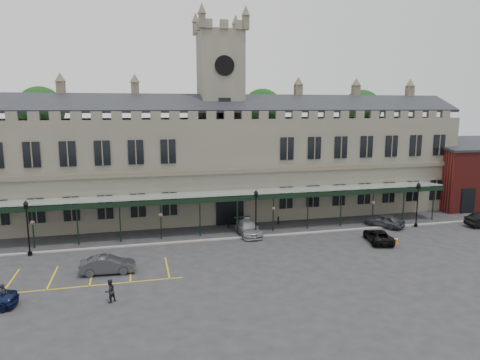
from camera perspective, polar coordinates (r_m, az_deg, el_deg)
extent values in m
plane|color=#28282A|center=(39.36, 2.10, -10.08)|extent=(140.00, 140.00, 0.00)
cube|color=#5E5B4E|center=(53.13, -2.56, 1.75)|extent=(60.00, 10.00, 12.00)
cube|color=brown|center=(48.08, -1.36, 1.17)|extent=(60.00, 0.35, 0.50)
cube|color=black|center=(50.18, -2.06, 10.23)|extent=(60.00, 4.77, 2.20)
cube|color=black|center=(55.09, -3.13, 10.16)|extent=(60.00, 4.77, 2.20)
cube|color=black|center=(48.97, -1.36, -3.80)|extent=(3.20, 0.18, 3.80)
cube|color=#5E5B4E|center=(52.68, -2.60, 7.15)|extent=(5.00, 5.00, 22.00)
cylinder|color=silver|center=(50.34, -2.08, 15.01)|extent=(2.20, 0.12, 2.20)
cylinder|color=black|center=(50.27, -2.06, 15.02)|extent=(2.30, 0.04, 2.30)
cube|color=black|center=(50.12, -2.04, 9.31)|extent=(1.40, 0.12, 2.80)
cube|color=#8C9E93|center=(46.69, -0.87, -1.70)|extent=(50.00, 4.00, 0.40)
cube|color=black|center=(44.83, -0.30, -2.50)|extent=(50.00, 0.18, 0.50)
cube|color=#5E1816|center=(66.34, 28.22, 0.44)|extent=(12.00, 8.00, 8.00)
cube|color=black|center=(65.87, 28.53, 4.31)|extent=(12.40, 8.36, 1.47)
cube|color=gray|center=(44.39, 0.15, -7.69)|extent=(60.00, 0.40, 0.12)
cylinder|color=#332314|center=(62.21, -24.59, 2.04)|extent=(0.70, 0.70, 12.00)
sphere|color=#0E330F|center=(61.79, -25.05, 8.49)|extent=(6.00, 6.00, 6.00)
cylinder|color=#332314|center=(63.72, 2.95, 3.06)|extent=(0.70, 0.70, 12.00)
sphere|color=#0E330F|center=(63.30, 3.00, 9.37)|extent=(6.00, 6.00, 6.00)
cylinder|color=#332314|center=(69.98, 15.62, 3.31)|extent=(0.70, 0.70, 12.00)
sphere|color=#0E330F|center=(69.60, 15.89, 9.04)|extent=(6.00, 6.00, 6.00)
cylinder|color=black|center=(43.79, -26.21, -8.81)|extent=(0.40, 0.40, 0.33)
cylinder|color=black|center=(43.23, -26.41, -6.23)|extent=(0.13, 0.13, 4.42)
cube|color=black|center=(42.68, -26.65, -3.15)|extent=(0.31, 0.31, 0.44)
cone|color=black|center=(42.60, -26.69, -2.65)|extent=(0.49, 0.49, 0.33)
cylinder|color=black|center=(44.31, 2.11, -7.58)|extent=(0.39, 0.39, 0.33)
cylinder|color=black|center=(43.75, 2.13, -5.05)|extent=(0.13, 0.13, 4.38)
cube|color=black|center=(43.22, 2.15, -2.02)|extent=(0.31, 0.31, 0.44)
cone|color=black|center=(43.14, 2.15, -1.52)|extent=(0.48, 0.48, 0.33)
cylinder|color=black|center=(52.39, 22.39, -5.60)|extent=(0.40, 0.40, 0.33)
cylinder|color=black|center=(51.92, 22.54, -3.43)|extent=(0.13, 0.13, 4.40)
cube|color=black|center=(51.47, 22.71, -0.86)|extent=(0.31, 0.31, 0.44)
cone|color=black|center=(51.41, 22.73, -0.44)|extent=(0.48, 0.48, 0.33)
cube|color=#E45207|center=(45.43, 20.10, -7.94)|extent=(0.39, 0.39, 0.04)
cone|color=#E45207|center=(45.33, 20.12, -7.53)|extent=(0.45, 0.45, 0.71)
cylinder|color=silver|center=(45.30, 20.13, -7.41)|extent=(0.30, 0.30, 0.10)
cylinder|color=black|center=(48.46, 0.89, -5.98)|extent=(0.06, 0.06, 0.47)
cube|color=silver|center=(48.37, 0.89, -5.60)|extent=(0.67, 0.10, 1.14)
cylinder|color=black|center=(47.85, -1.59, -5.94)|extent=(0.15, 0.15, 0.86)
cylinder|color=black|center=(49.64, 5.13, -5.39)|extent=(0.16, 0.16, 0.89)
imported|color=#34373B|center=(36.85, -17.23, -10.74)|extent=(4.41, 1.68, 1.44)
imported|color=gray|center=(45.34, 1.09, -6.43)|extent=(2.14, 5.06, 1.46)
imported|color=black|center=(45.17, 17.94, -7.11)|extent=(3.05, 4.85, 1.25)
imported|color=#34373B|center=(50.96, 18.69, -5.13)|extent=(3.71, 4.64, 1.48)
imported|color=black|center=(33.66, -29.00, -13.33)|extent=(0.69, 0.72, 1.66)
imported|color=black|center=(31.67, -16.96, -13.97)|extent=(1.01, 0.99, 1.64)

